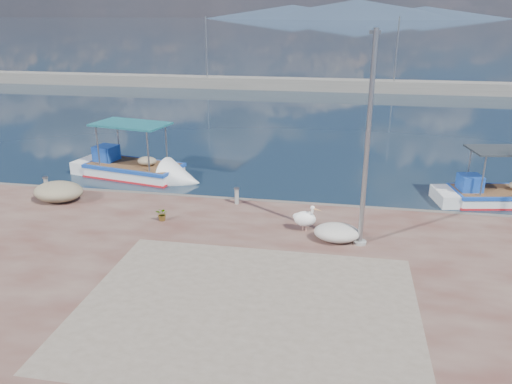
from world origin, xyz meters
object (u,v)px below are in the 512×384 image
object	(u,v)px
pelican	(305,218)
lamp_post	(367,150)
boat_left	(134,171)
bollard_near	(237,195)
boat_right	(499,198)

from	to	relation	value
pelican	lamp_post	size ratio (longest dim) A/B	0.15
boat_left	bollard_near	xyz separation A→B (m)	(6.33, -4.18, 0.63)
bollard_near	boat_right	bearing A→B (deg)	17.43
pelican	boat_right	bearing A→B (deg)	54.94
pelican	lamp_post	xyz separation A→B (m)	(1.93, -0.69, 2.82)
boat_right	lamp_post	size ratio (longest dim) A/B	0.87
lamp_post	boat_right	bearing A→B (deg)	45.91
boat_left	pelican	bearing A→B (deg)	-22.91
pelican	lamp_post	distance (m)	3.48
boat_right	pelican	distance (m)	9.92
boat_right	boat_left	bearing A→B (deg)	167.37
boat_right	bollard_near	world-z (taller)	boat_right
boat_left	pelican	distance (m)	11.31
lamp_post	bollard_near	xyz separation A→B (m)	(-4.92, 2.89, -2.92)
boat_left	boat_right	world-z (taller)	boat_left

